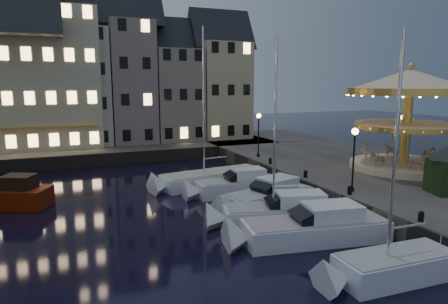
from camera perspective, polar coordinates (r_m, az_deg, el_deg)
name	(u,v)px	position (r m, az deg, el deg)	size (l,w,h in m)	color
ground	(260,230)	(23.28, 5.23, -11.08)	(160.00, 160.00, 0.00)	black
quay_east	(377,176)	(35.74, 21.01, -3.20)	(16.00, 56.00, 1.30)	#474442
quay_north	(84,152)	(47.94, -19.32, 0.07)	(44.00, 12.00, 1.30)	#474442
quaywall_e	(295,185)	(30.92, 10.06, -4.65)	(0.15, 44.00, 1.30)	#47423A
quaywall_n	(108,159)	(42.18, -16.18, -1.03)	(48.00, 0.15, 1.30)	#47423A
streetlamp_b	(354,150)	(26.99, 18.09, 0.21)	(0.44, 0.44, 4.17)	black
streetlamp_c	(259,129)	(38.19, 4.96, 3.34)	(0.44, 0.44, 4.17)	black
streetlamp_d	(402,131)	(39.74, 24.11, 2.77)	(0.44, 0.44, 4.17)	black
bollard_a	(421,216)	(22.95, 26.34, -8.17)	(0.30, 0.30, 0.57)	black
bollard_b	(350,190)	(26.73, 17.51, -5.14)	(0.30, 0.30, 0.57)	black
bollard_c	(305,173)	(30.61, 11.57, -3.02)	(0.30, 0.30, 0.57)	black
bollard_d	(270,160)	(35.22, 6.62, -1.21)	(0.30, 0.30, 0.57)	black
townhouse_nb	(21,83)	(49.45, -27.04, 8.73)	(6.16, 8.00, 13.80)	gray
townhouse_nc	(79,79)	(49.33, -19.99, 9.78)	(6.82, 8.00, 14.80)	#A7A490
townhouse_nd	(130,75)	(49.92, -13.31, 10.67)	(5.50, 8.00, 15.80)	gray
townhouse_ne	(174,87)	(51.05, -7.11, 9.14)	(6.16, 8.00, 12.80)	gray
townhouse_nf	(219,83)	(52.94, -0.70, 9.77)	(6.82, 8.00, 13.80)	tan
hotel_corner	(20,69)	(49.47, -27.12, 10.46)	(17.60, 9.00, 16.80)	beige
motorboat_a	(386,269)	(18.85, 22.11, -15.21)	(6.43, 2.25, 10.65)	silver
motorboat_b	(308,229)	(21.97, 11.93, -10.76)	(8.84, 3.83, 2.15)	silver
motorboat_c	(279,214)	(24.05, 7.82, -8.73)	(8.35, 4.25, 11.13)	silver
motorboat_d	(265,199)	(27.07, 5.83, -6.66)	(7.55, 4.32, 2.15)	silver
motorboat_e	(234,187)	(30.03, 1.37, -4.95)	(7.40, 2.38, 2.15)	silver
motorboat_f	(207,179)	(32.69, -2.42, -3.94)	(9.77, 3.94, 12.92)	silver
red_fishing_boat	(1,197)	(31.15, -29.26, -5.60)	(7.06, 4.90, 5.71)	maroon
carousel	(409,100)	(35.55, 24.87, 6.75)	(9.81, 9.81, 8.59)	beige
ticket_kiosk	(447,162)	(29.06, 29.27, -1.20)	(2.97, 2.97, 3.48)	black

